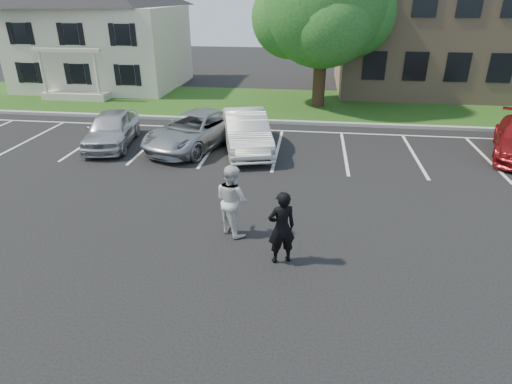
# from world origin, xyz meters

# --- Properties ---
(ground_plane) EXTENTS (90.00, 90.00, 0.00)m
(ground_plane) POSITION_xyz_m (0.00, 0.00, 0.00)
(ground_plane) COLOR black
(ground_plane) RESTS_ON ground
(curb) EXTENTS (40.00, 0.30, 0.15)m
(curb) POSITION_xyz_m (0.00, 12.00, 0.07)
(curb) COLOR gray
(curb) RESTS_ON ground
(grass_strip) EXTENTS (44.00, 8.00, 0.08)m
(grass_strip) POSITION_xyz_m (0.00, 16.00, 0.04)
(grass_strip) COLOR #244D16
(grass_strip) RESTS_ON ground
(stall_lines) EXTENTS (34.00, 5.36, 0.01)m
(stall_lines) POSITION_xyz_m (1.40, 8.95, 0.01)
(stall_lines) COLOR silver
(stall_lines) RESTS_ON ground
(house) EXTENTS (10.30, 9.22, 7.60)m
(house) POSITION_xyz_m (-13.00, 19.97, 3.83)
(house) COLOR beige
(house) RESTS_ON ground
(tree) EXTENTS (7.80, 7.20, 8.80)m
(tree) POSITION_xyz_m (1.76, 15.78, 5.35)
(tree) COLOR black
(tree) RESTS_ON ground
(man_black_suit) EXTENTS (0.81, 0.68, 1.88)m
(man_black_suit) POSITION_xyz_m (0.78, -0.26, 0.94)
(man_black_suit) COLOR black
(man_black_suit) RESTS_ON ground
(man_white_shirt) EXTENTS (1.22, 1.19, 1.98)m
(man_white_shirt) POSITION_xyz_m (-0.65, 0.97, 0.99)
(man_white_shirt) COLOR silver
(man_white_shirt) RESTS_ON ground
(car_silver_west) EXTENTS (2.41, 4.52, 1.46)m
(car_silver_west) POSITION_xyz_m (-7.13, 7.65, 0.73)
(car_silver_west) COLOR silver
(car_silver_west) RESTS_ON ground
(car_silver_minivan) EXTENTS (4.16, 5.76, 1.46)m
(car_silver_minivan) POSITION_xyz_m (-3.50, 7.93, 0.73)
(car_silver_minivan) COLOR #94979C
(car_silver_minivan) RESTS_ON ground
(car_white_sedan) EXTENTS (2.91, 5.14, 1.60)m
(car_white_sedan) POSITION_xyz_m (-1.30, 7.80, 0.80)
(car_white_sedan) COLOR silver
(car_white_sedan) RESTS_ON ground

